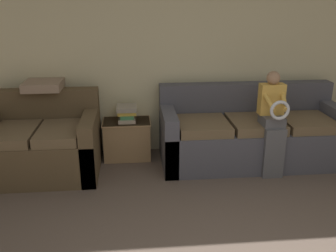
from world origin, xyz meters
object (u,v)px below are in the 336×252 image
Objects in this scene: couch_main at (250,135)px; couch_side at (42,145)px; child_left_seated at (273,120)px; book_stack at (127,113)px; throw_pillow at (43,85)px; side_shelf at (127,139)px.

couch_main is 2.53m from couch_side.
couch_side is at bearing 174.00° from child_left_seated.
throw_pillow is at bearing 179.74° from book_stack.
couch_side is 2.99× the size of throw_pillow.
couch_main is at bearing -5.59° from throw_pillow.
book_stack is (-1.65, 0.61, -0.06)m from child_left_seated.
throw_pillow reaches higher than side_shelf.
couch_main is at bearing -8.97° from book_stack.
child_left_seated is 1.98× the size of side_shelf.
couch_main reaches higher than side_shelf.
couch_main is 1.56m from side_shelf.
child_left_seated is at bearing -20.38° from book_stack.
book_stack is 0.65× the size of throw_pillow.
couch_side is 1.08m from book_stack.
throw_pillow is at bearing 166.79° from child_left_seated.
child_left_seated is (2.65, -0.28, 0.32)m from couch_side.
book_stack is 1.05m from throw_pillow.
side_shelf is 2.11× the size of book_stack.
child_left_seated is 2.72× the size of throw_pillow.
couch_side reaches higher than side_shelf.
child_left_seated reaches higher than couch_main.
throw_pillow reaches higher than couch_side.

